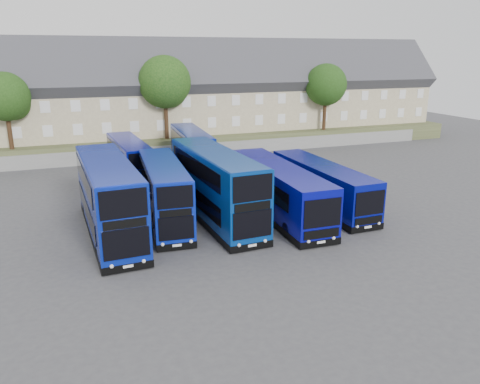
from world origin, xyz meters
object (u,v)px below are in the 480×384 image
(dd_front_left, at_px, (109,199))
(coach_east_a, at_px, (278,191))
(dd_front_mid, at_px, (164,194))
(tree_mid, at_px, (166,84))
(tree_far, at_px, (338,80))
(tree_west, at_px, (7,98))
(tree_east, at_px, (326,86))

(dd_front_left, height_order, coach_east_a, dd_front_left)
(dd_front_mid, relative_size, tree_mid, 1.17)
(coach_east_a, bearing_deg, tree_far, 53.39)
(tree_west, bearing_deg, tree_mid, 1.79)
(coach_east_a, height_order, tree_west, tree_west)
(coach_east_a, bearing_deg, tree_mid, 99.03)
(dd_front_left, bearing_deg, tree_mid, 66.81)
(tree_east, relative_size, tree_far, 0.94)
(tree_far, bearing_deg, dd_front_mid, -137.50)
(tree_mid, height_order, tree_far, tree_mid)
(tree_mid, bearing_deg, tree_far, 14.04)
(dd_front_mid, bearing_deg, coach_east_a, -4.25)
(dd_front_mid, distance_m, tree_mid, 23.10)
(coach_east_a, xyz_separation_m, tree_far, (22.83, 29.46, 5.95))
(dd_front_mid, bearing_deg, tree_far, 46.65)
(tree_east, xyz_separation_m, tree_far, (6.00, 7.00, 0.34))
(dd_front_mid, height_order, tree_east, tree_east)
(dd_front_mid, xyz_separation_m, tree_west, (-11.14, 21.27, 4.99))
(dd_front_left, bearing_deg, coach_east_a, -3.14)
(tree_mid, relative_size, tree_far, 1.06)
(tree_east, bearing_deg, tree_far, 49.40)
(tree_mid, bearing_deg, coach_east_a, -82.13)
(coach_east_a, height_order, tree_mid, tree_mid)
(dd_front_mid, relative_size, coach_east_a, 0.81)
(dd_front_left, xyz_separation_m, tree_far, (34.61, 29.33, 5.34))
(coach_east_a, xyz_separation_m, tree_west, (-19.17, 22.46, 5.27))
(dd_front_left, distance_m, tree_mid, 25.05)
(tree_west, distance_m, tree_mid, 16.04)
(tree_west, height_order, tree_east, tree_east)
(tree_west, relative_size, tree_east, 0.94)
(tree_west, bearing_deg, tree_east, 0.00)
(tree_east, bearing_deg, dd_front_mid, -139.44)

